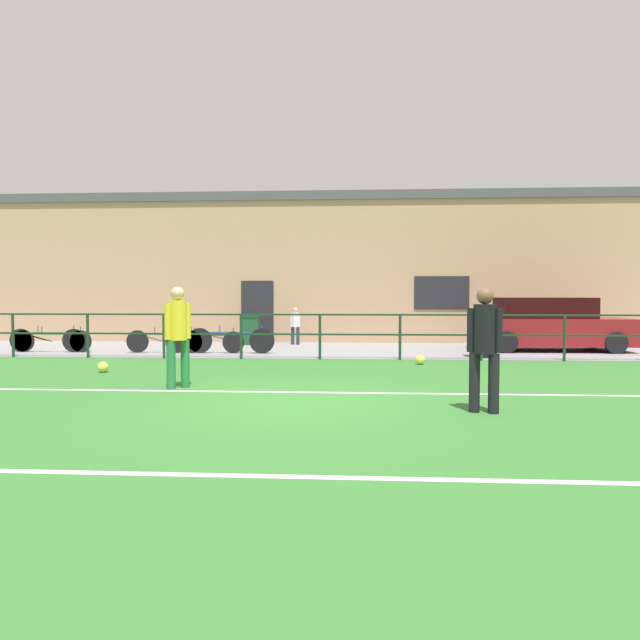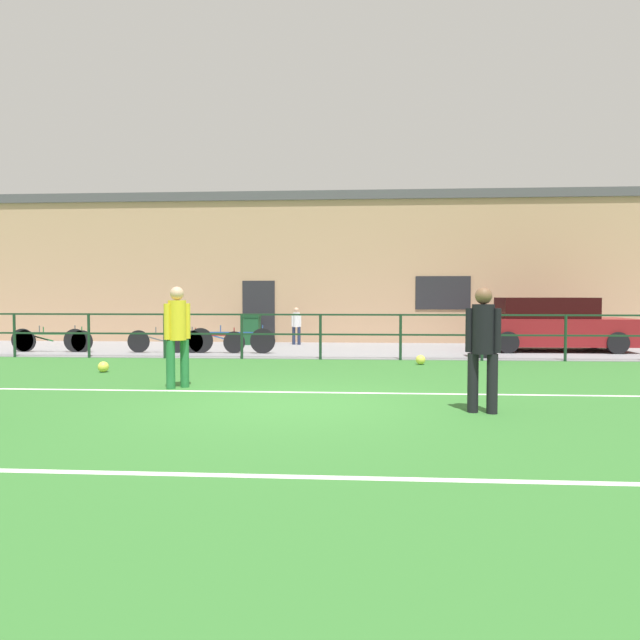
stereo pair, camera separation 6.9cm
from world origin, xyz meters
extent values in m
cube|color=#33702D|center=(0.00, 0.00, -0.02)|extent=(60.00, 44.00, 0.04)
cube|color=white|center=(0.00, 1.01, 0.00)|extent=(36.00, 0.11, 0.00)
cube|color=white|center=(0.00, -3.52, 0.00)|extent=(36.00, 0.11, 0.00)
cube|color=gray|center=(0.00, 8.50, 0.01)|extent=(48.00, 5.00, 0.02)
cylinder|color=#193823|center=(-8.00, 6.00, 0.57)|extent=(0.07, 0.07, 1.15)
cylinder|color=#193823|center=(-6.00, 6.00, 0.57)|extent=(0.07, 0.07, 1.15)
cylinder|color=#193823|center=(-4.00, 6.00, 0.57)|extent=(0.07, 0.07, 1.15)
cylinder|color=#193823|center=(-2.00, 6.00, 0.57)|extent=(0.07, 0.07, 1.15)
cylinder|color=#193823|center=(0.00, 6.00, 0.57)|extent=(0.07, 0.07, 1.15)
cylinder|color=#193823|center=(2.00, 6.00, 0.57)|extent=(0.07, 0.07, 1.15)
cylinder|color=#193823|center=(4.00, 6.00, 0.57)|extent=(0.07, 0.07, 1.15)
cylinder|color=#193823|center=(6.00, 6.00, 0.57)|extent=(0.07, 0.07, 1.15)
cube|color=#193823|center=(0.00, 6.00, 1.13)|extent=(36.00, 0.04, 0.04)
cube|color=#193823|center=(0.00, 6.00, 0.63)|extent=(36.00, 0.04, 0.04)
cube|color=tan|center=(0.00, 12.20, 2.40)|extent=(28.00, 2.40, 4.80)
cube|color=#232328|center=(-2.44, 10.98, 1.05)|extent=(1.10, 0.04, 2.10)
cube|color=#232328|center=(3.72, 10.98, 1.69)|extent=(1.80, 0.04, 1.10)
cube|color=#4C4C51|center=(0.00, 12.20, 4.95)|extent=(28.00, 2.56, 0.30)
cylinder|color=black|center=(2.81, -0.54, 0.41)|extent=(0.15, 0.15, 0.82)
cylinder|color=black|center=(2.56, -0.47, 0.41)|extent=(0.15, 0.15, 0.82)
cylinder|color=black|center=(2.69, -0.51, 1.16)|extent=(0.30, 0.30, 0.68)
sphere|color=brown|center=(2.69, -0.51, 1.61)|extent=(0.23, 0.23, 0.23)
cylinder|color=black|center=(2.86, -0.56, 1.14)|extent=(0.11, 0.11, 0.61)
cylinder|color=black|center=(2.51, -0.46, 1.14)|extent=(0.11, 0.11, 0.61)
cylinder|color=#237038|center=(-2.27, 1.24, 0.42)|extent=(0.15, 0.15, 0.84)
cylinder|color=#237038|center=(-2.08, 1.41, 0.42)|extent=(0.15, 0.15, 0.84)
cylinder|color=gold|center=(-2.17, 1.33, 1.18)|extent=(0.31, 0.31, 0.69)
sphere|color=tan|center=(-2.17, 1.33, 1.65)|extent=(0.24, 0.24, 0.24)
cylinder|color=gold|center=(-2.31, 1.20, 1.17)|extent=(0.11, 0.11, 0.62)
cylinder|color=gold|center=(-2.04, 1.45, 1.17)|extent=(0.11, 0.11, 0.62)
sphere|color=#E5E04C|center=(2.40, 5.09, 0.11)|extent=(0.22, 0.22, 0.22)
sphere|color=#E5E04C|center=(-4.38, 3.26, 0.11)|extent=(0.23, 0.23, 0.23)
cylinder|color=#232D4C|center=(-0.98, 10.10, 0.30)|extent=(0.10, 0.10, 0.57)
cylinder|color=#232D4C|center=(-1.15, 10.14, 0.30)|extent=(0.10, 0.10, 0.57)
cylinder|color=white|center=(-1.06, 10.12, 0.82)|extent=(0.21, 0.21, 0.47)
sphere|color=tan|center=(-1.06, 10.12, 1.14)|extent=(0.16, 0.16, 0.16)
cylinder|color=white|center=(-0.94, 10.09, 0.81)|extent=(0.07, 0.07, 0.42)
cylinder|color=white|center=(-1.19, 10.15, 0.81)|extent=(0.07, 0.07, 0.42)
cube|color=maroon|center=(6.51, 8.57, 0.57)|extent=(4.30, 1.71, 0.77)
cube|color=black|center=(6.29, 8.57, 1.25)|extent=(2.58, 1.43, 0.59)
cylinder|color=black|center=(5.05, 7.75, 0.32)|extent=(0.60, 0.18, 0.60)
cylinder|color=black|center=(7.97, 7.75, 0.32)|extent=(0.60, 0.18, 0.60)
cylinder|color=black|center=(5.05, 9.39, 0.32)|extent=(0.60, 0.18, 0.60)
cylinder|color=black|center=(7.97, 9.39, 0.32)|extent=(0.60, 0.18, 0.60)
cylinder|color=black|center=(-3.40, 7.20, 0.37)|extent=(0.69, 0.04, 0.69)
cylinder|color=black|center=(-1.67, 7.20, 0.37)|extent=(0.69, 0.04, 0.69)
cube|color=#234C99|center=(-2.53, 7.20, 0.59)|extent=(1.35, 0.04, 0.04)
cube|color=#234C99|center=(-2.96, 7.20, 0.48)|extent=(0.84, 0.03, 0.25)
cylinder|color=#234C99|center=(-2.83, 7.20, 0.69)|extent=(0.03, 0.03, 0.20)
cylinder|color=#234C99|center=(-1.67, 7.20, 0.66)|extent=(0.03, 0.03, 0.28)
cylinder|color=black|center=(-5.15, 7.20, 0.33)|extent=(0.62, 0.04, 0.62)
cylinder|color=black|center=(-3.63, 7.20, 0.33)|extent=(0.62, 0.04, 0.62)
cube|color=#4C5156|center=(-4.39, 7.20, 0.53)|extent=(1.19, 0.04, 0.04)
cube|color=#4C5156|center=(-4.77, 7.20, 0.43)|extent=(0.74, 0.03, 0.23)
cylinder|color=#4C5156|center=(-4.66, 7.20, 0.63)|extent=(0.03, 0.03, 0.20)
cylinder|color=#4C5156|center=(-3.63, 7.20, 0.60)|extent=(0.03, 0.03, 0.28)
cylinder|color=black|center=(-8.42, 7.20, 0.33)|extent=(0.62, 0.04, 0.62)
cylinder|color=black|center=(-6.77, 7.20, 0.33)|extent=(0.62, 0.04, 0.62)
cube|color=#1E6633|center=(-7.60, 7.20, 0.53)|extent=(1.29, 0.04, 0.04)
cube|color=#1E6633|center=(-8.01, 7.20, 0.43)|extent=(0.81, 0.03, 0.23)
cylinder|color=#1E6633|center=(-7.89, 7.20, 0.63)|extent=(0.03, 0.03, 0.20)
cylinder|color=#1E6633|center=(-6.77, 7.20, 0.60)|extent=(0.03, 0.03, 0.28)
cylinder|color=black|center=(-8.50, 7.20, 0.35)|extent=(0.66, 0.04, 0.66)
cylinder|color=black|center=(-6.97, 7.20, 0.35)|extent=(0.66, 0.04, 0.66)
cube|color=#4C5156|center=(-7.74, 7.20, 0.56)|extent=(1.19, 0.04, 0.04)
cube|color=#4C5156|center=(-8.12, 7.20, 0.45)|extent=(0.74, 0.03, 0.24)
cylinder|color=#4C5156|center=(-8.00, 7.20, 0.66)|extent=(0.03, 0.03, 0.20)
cylinder|color=#4C5156|center=(-6.97, 7.20, 0.63)|extent=(0.03, 0.03, 0.28)
cylinder|color=black|center=(-4.05, 7.20, 0.32)|extent=(0.60, 0.04, 0.60)
cylinder|color=black|center=(-2.46, 7.20, 0.32)|extent=(0.60, 0.04, 0.60)
cube|color=maroon|center=(-3.26, 7.20, 0.52)|extent=(1.25, 0.04, 0.04)
cube|color=maroon|center=(-3.66, 7.20, 0.42)|extent=(0.78, 0.03, 0.22)
cylinder|color=maroon|center=(-3.54, 7.20, 0.62)|extent=(0.03, 0.03, 0.20)
cylinder|color=maroon|center=(-2.46, 7.20, 0.59)|extent=(0.03, 0.03, 0.28)
cube|color=black|center=(4.16, 6.62, 0.48)|extent=(0.57, 0.48, 0.93)
cube|color=black|center=(4.16, 6.62, 0.99)|extent=(0.61, 0.52, 0.08)
cube|color=#194C28|center=(-2.52, 10.04, 0.46)|extent=(0.55, 0.46, 0.87)
cube|color=#143D20|center=(-2.52, 10.04, 0.93)|extent=(0.58, 0.49, 0.08)
camera|label=1|loc=(0.95, -8.67, 1.63)|focal=32.97mm
camera|label=2|loc=(1.01, -8.67, 1.63)|focal=32.97mm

